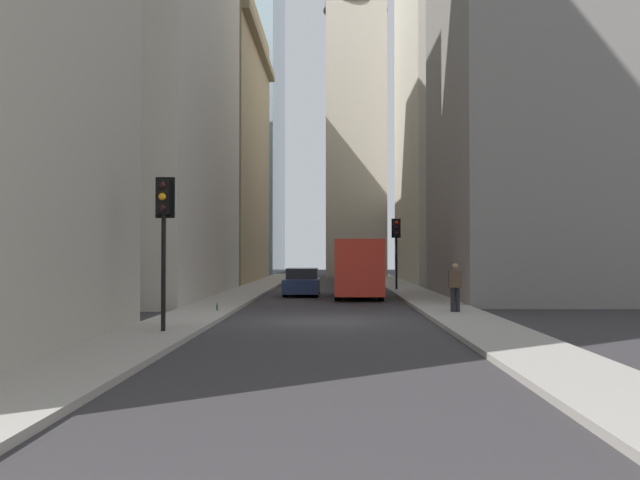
{
  "coord_description": "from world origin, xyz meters",
  "views": [
    {
      "loc": [
        -22.03,
        -0.22,
        2.21
      ],
      "look_at": [
        15.74,
        0.52,
        2.93
      ],
      "focal_mm": 38.03,
      "sensor_mm": 36.0,
      "label": 1
    }
  ],
  "objects": [
    {
      "name": "ground_plane",
      "position": [
        0.0,
        0.0,
        0.0
      ],
      "size": [
        135.0,
        135.0,
        0.0
      ],
      "primitive_type": "plane",
      "color": "#302D30"
    },
    {
      "name": "sidewalk_right",
      "position": [
        0.0,
        4.5,
        0.07
      ],
      "size": [
        90.0,
        2.2,
        0.14
      ],
      "primitive_type": "cube",
      "color": "gray",
      "rests_on": "ground_plane"
    },
    {
      "name": "sidewalk_left",
      "position": [
        0.0,
        -4.5,
        0.07
      ],
      "size": [
        90.0,
        2.2,
        0.14
      ],
      "primitive_type": "cube",
      "color": "gray",
      "rests_on": "ground_plane"
    },
    {
      "name": "building_left_midfar",
      "position": [
        10.95,
        -10.6,
        11.64
      ],
      "size": [
        12.44,
        10.0,
        23.27
      ],
      "color": "gray",
      "rests_on": "ground_plane"
    },
    {
      "name": "building_left_far",
      "position": [
        28.98,
        -10.6,
        15.21
      ],
      "size": [
        16.69,
        10.0,
        30.42
      ],
      "color": "beige",
      "rests_on": "ground_plane"
    },
    {
      "name": "building_right_far",
      "position": [
        29.84,
        10.59,
        10.43
      ],
      "size": [
        18.67,
        10.5,
        20.84
      ],
      "color": "#9E8966",
      "rests_on": "ground_plane"
    },
    {
      "name": "building_right_midfar",
      "position": [
        11.4,
        10.6,
        13.81
      ],
      "size": [
        16.37,
        10.0,
        27.62
      ],
      "color": "#B7B2A5",
      "rests_on": "ground_plane"
    },
    {
      "name": "glass_tower_distant",
      "position": [
        50.94,
        12.6,
        28.87
      ],
      "size": [
        16.51,
        14.0,
        57.75
      ],
      "primitive_type": "cube",
      "color": "#8CA8B7",
      "rests_on": "ground_plane"
    },
    {
      "name": "church_spire",
      "position": [
        40.15,
        -2.27,
        20.56
      ],
      "size": [
        5.96,
        5.96,
        39.32
      ],
      "color": "#A8A091",
      "rests_on": "ground_plane"
    },
    {
      "name": "delivery_truck",
      "position": [
        11.22,
        -1.4,
        1.46
      ],
      "size": [
        6.46,
        2.25,
        2.84
      ],
      "color": "red",
      "rests_on": "ground_plane"
    },
    {
      "name": "sedan_navy",
      "position": [
        13.02,
        1.4,
        0.66
      ],
      "size": [
        4.3,
        1.78,
        1.42
      ],
      "color": "navy",
      "rests_on": "ground_plane"
    },
    {
      "name": "traffic_light_foreground",
      "position": [
        -4.16,
        4.29,
        3.15
      ],
      "size": [
        0.43,
        0.52,
        4.1
      ],
      "color": "black",
      "rests_on": "sidewalk_right"
    },
    {
      "name": "traffic_light_midblock",
      "position": [
        16.56,
        -3.81,
        3.1
      ],
      "size": [
        0.43,
        0.52,
        4.03
      ],
      "color": "black",
      "rests_on": "sidewalk_left"
    },
    {
      "name": "pedestrian",
      "position": [
        1.84,
        -4.5,
        1.07
      ],
      "size": [
        0.26,
        0.44,
        1.7
      ],
      "color": "black",
      "rests_on": "sidewalk_left"
    },
    {
      "name": "discarded_bottle",
      "position": [
        2.21,
        3.95,
        0.25
      ],
      "size": [
        0.07,
        0.07,
        0.27
      ],
      "color": "#236033",
      "rests_on": "sidewalk_right"
    }
  ]
}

